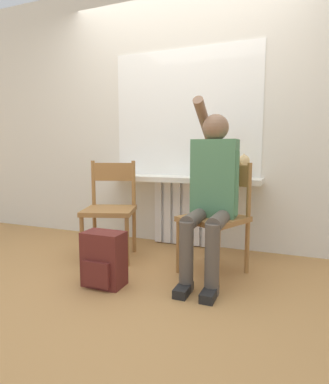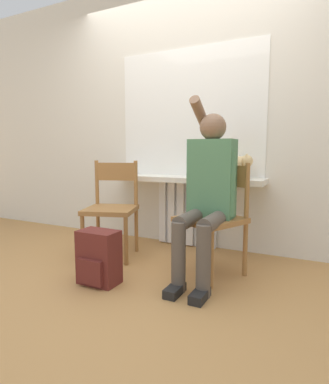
{
  "view_description": "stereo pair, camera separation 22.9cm",
  "coord_description": "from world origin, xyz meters",
  "px_view_note": "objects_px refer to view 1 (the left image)",
  "views": [
    {
      "loc": [
        1.04,
        -1.93,
        0.96
      ],
      "look_at": [
        0.0,
        0.65,
        0.61
      ],
      "focal_mm": 30.0,
      "sensor_mm": 36.0,
      "label": 1
    },
    {
      "loc": [
        1.25,
        -1.84,
        0.96
      ],
      "look_at": [
        0.0,
        0.65,
        0.61
      ],
      "focal_mm": 30.0,
      "sensor_mm": 36.0,
      "label": 2
    }
  ],
  "objects_px": {
    "cat": "(229,163)",
    "backpack": "(104,260)",
    "chair_right": "(216,215)",
    "person": "(212,187)",
    "chair_left": "(110,207)"
  },
  "relations": [
    {
      "from": "cat",
      "to": "backpack",
      "type": "distance_m",
      "value": 1.46
    },
    {
      "from": "chair_right",
      "to": "cat",
      "type": "distance_m",
      "value": 0.67
    },
    {
      "from": "chair_left",
      "to": "chair_right",
      "type": "bearing_deg",
      "value": -18.52
    },
    {
      "from": "chair_right",
      "to": "person",
      "type": "height_order",
      "value": "person"
    },
    {
      "from": "chair_right",
      "to": "cat",
      "type": "xyz_separation_m",
      "value": [
        -0.02,
        0.54,
        0.4
      ]
    },
    {
      "from": "cat",
      "to": "backpack",
      "type": "bearing_deg",
      "value": -120.86
    },
    {
      "from": "person",
      "to": "cat",
      "type": "bearing_deg",
      "value": 90.09
    },
    {
      "from": "person",
      "to": "backpack",
      "type": "relative_size",
      "value": 3.5
    },
    {
      "from": "chair_right",
      "to": "backpack",
      "type": "xyz_separation_m",
      "value": [
        -0.68,
        -0.57,
        -0.27
      ]
    },
    {
      "from": "person",
      "to": "backpack",
      "type": "distance_m",
      "value": 0.96
    },
    {
      "from": "chair_right",
      "to": "person",
      "type": "xyz_separation_m",
      "value": [
        -0.02,
        -0.1,
        0.23
      ]
    },
    {
      "from": "cat",
      "to": "backpack",
      "type": "height_order",
      "value": "cat"
    },
    {
      "from": "chair_left",
      "to": "chair_right",
      "type": "distance_m",
      "value": 0.97
    },
    {
      "from": "cat",
      "to": "backpack",
      "type": "xyz_separation_m",
      "value": [
        -0.67,
        -1.12,
        -0.67
      ]
    },
    {
      "from": "chair_left",
      "to": "cat",
      "type": "height_order",
      "value": "cat"
    }
  ]
}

